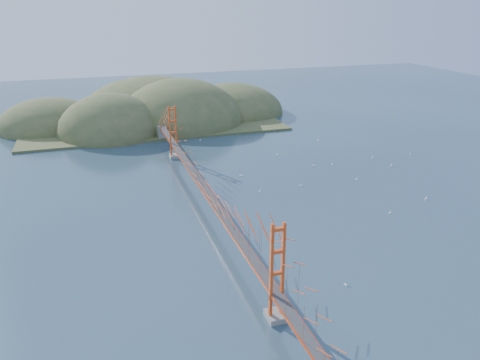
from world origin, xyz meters
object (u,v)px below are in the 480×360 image
object	(u,v)px
sailboat_2	(426,199)
sailboat_1	(301,185)
sailboat_0	(260,191)
bridge	(206,171)

from	to	relation	value
sailboat_2	sailboat_1	xyz separation A→B (m)	(-18.25, 12.92, 0.01)
sailboat_0	sailboat_2	xyz separation A→B (m)	(26.67, -12.62, 0.01)
bridge	sailboat_2	distance (m)	39.30
bridge	sailboat_2	world-z (taller)	bridge
sailboat_0	sailboat_1	xyz separation A→B (m)	(8.43, 0.31, 0.02)
bridge	sailboat_1	xyz separation A→B (m)	(19.71, 5.39, -6.86)
bridge	sailboat_0	bearing A→B (deg)	24.25
sailboat_2	sailboat_0	bearing A→B (deg)	154.68
sailboat_2	sailboat_1	bearing A→B (deg)	144.69
sailboat_2	bridge	bearing A→B (deg)	168.77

